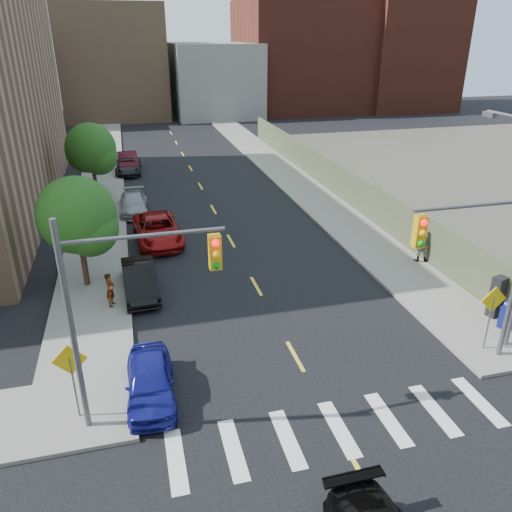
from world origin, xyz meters
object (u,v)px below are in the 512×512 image
parked_car_red (158,230)px  parked_car_silver (133,204)px  mailbox (507,314)px  parked_car_maroon (128,162)px  parked_car_black (140,280)px  parked_car_blue (150,381)px  pedestrian_west (110,290)px  parked_car_white (132,201)px  payphone (497,297)px  pedestrian_east (421,245)px  parked_car_grey (128,166)px

parked_car_red → parked_car_silver: (-1.21, 5.73, -0.11)m
mailbox → parked_car_maroon: bearing=95.7°
parked_car_black → parked_car_blue: bearing=-92.4°
parked_car_blue → mailbox: mailbox is taller
pedestrian_west → parked_car_black: bearing=-34.2°
parked_car_white → payphone: (14.70, -19.03, 0.46)m
parked_car_blue → parked_car_maroon: 31.70m
parked_car_maroon → pedestrian_west: pedestrian_west is taller
parked_car_blue → mailbox: bearing=3.7°
parked_car_silver → parked_car_blue: bearing=-87.9°
parked_car_white → pedestrian_east: 19.66m
parked_car_blue → payphone: (14.70, 1.50, 0.40)m
parked_car_red → parked_car_white: bearing=97.5°
parked_car_silver → parked_car_grey: parked_car_silver is taller
parked_car_maroon → mailbox: bearing=-67.7°
parked_car_black → pedestrian_east: pedestrian_east is taller
parked_car_red → parked_car_maroon: 17.76m
parked_car_silver → pedestrian_east: pedestrian_east is taller
parked_car_maroon → mailbox: (14.53, -31.12, -0.03)m
mailbox → parked_car_silver: bearing=107.7°
parked_car_silver → payphone: payphone is taller
pedestrian_west → parked_car_grey: bearing=12.1°
parked_car_blue → parked_car_maroon: bearing=91.4°
parked_car_blue → pedestrian_east: size_ratio=2.14×
parked_car_red → parked_car_white: parked_car_red is taller
parked_car_silver → parked_car_grey: bearing=92.8°
parked_car_silver → parked_car_white: parked_car_silver is taller
pedestrian_west → pedestrian_east: 15.99m
parked_car_maroon → parked_car_white: bearing=-92.7°
parked_car_red → parked_car_silver: bearing=98.2°
parked_car_white → pedestrian_east: bearing=-43.7°
parked_car_maroon → mailbox: 34.35m
parked_car_red → pedestrian_west: size_ratio=3.48×
parked_car_red → payphone: (13.40, -12.49, 0.31)m
parked_car_black → mailbox: 16.17m
parked_car_blue → parked_car_grey: bearing=91.4°
parked_car_white → payphone: bearing=-54.2°
parked_car_blue → mailbox: size_ratio=3.14×
parked_car_silver → parked_car_maroon: bearing=92.8°
parked_car_blue → parked_car_silver: size_ratio=0.88×
mailbox → parked_car_grey: bearing=96.6°
parked_car_grey → parked_car_red: bearing=-82.9°
parked_car_white → parked_car_blue: bearing=-91.9°
parked_car_silver → parked_car_black: bearing=-88.0°
parked_car_grey → pedestrian_west: 24.02m
parked_car_white → pedestrian_west: pedestrian_west is taller
mailbox → payphone: payphone is taller
parked_car_silver → mailbox: bearing=-50.6°
parked_car_blue → parked_car_silver: bearing=91.2°
parked_car_black → pedestrian_east: 14.65m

